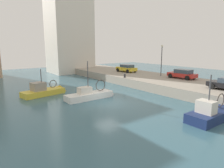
% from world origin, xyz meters
% --- Properties ---
extents(water_surface, '(80.00, 80.00, 0.00)m').
position_xyz_m(water_surface, '(0.00, 0.00, 0.00)').
color(water_surface, '#386070').
rests_on(water_surface, ground).
extents(quay_wall, '(9.00, 56.00, 1.20)m').
position_xyz_m(quay_wall, '(11.50, 0.00, 0.60)').
color(quay_wall, '#9E9384').
rests_on(quay_wall, ground).
extents(fishing_boat_white, '(6.25, 1.90, 4.93)m').
position_xyz_m(fishing_boat_white, '(-0.38, 2.52, 0.11)').
color(fishing_boat_white, white).
rests_on(fishing_boat_white, ground).
extents(fishing_boat_yellow, '(5.94, 2.87, 3.98)m').
position_xyz_m(fishing_boat_yellow, '(-3.99, 7.32, 0.15)').
color(fishing_boat_yellow, gold).
rests_on(fishing_boat_yellow, ground).
extents(fishing_boat_navy, '(5.51, 2.09, 4.47)m').
position_xyz_m(fishing_boat_navy, '(4.05, -8.88, 0.13)').
color(fishing_boat_navy, navy).
rests_on(fishing_boat_navy, ground).
extents(parked_car_yellow, '(2.06, 4.04, 1.35)m').
position_xyz_m(parked_car_yellow, '(12.07, 11.09, 1.90)').
color(parked_car_yellow, gold).
rests_on(parked_car_yellow, quay_wall).
extents(parked_car_red, '(2.07, 4.08, 1.33)m').
position_xyz_m(parked_car_red, '(13.50, 0.43, 1.89)').
color(parked_car_red, red).
rests_on(parked_car_red, quay_wall).
extents(mooring_bollard_mid, '(0.28, 0.28, 0.55)m').
position_xyz_m(mooring_bollard_mid, '(7.35, 6.00, 1.48)').
color(mooring_bollard_mid, '#2D2D33').
rests_on(mooring_bollard_mid, quay_wall).
extents(quay_streetlamp, '(0.36, 0.36, 4.83)m').
position_xyz_m(quay_streetlamp, '(13.00, 3.91, 4.45)').
color(quay_streetlamp, '#38383D').
rests_on(quay_streetlamp, quay_wall).
extents(waterfront_building_west_mid, '(9.00, 7.92, 24.25)m').
position_xyz_m(waterfront_building_west_mid, '(7.72, 25.68, 12.15)').
color(waterfront_building_west_mid, silver).
rests_on(waterfront_building_west_mid, ground).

